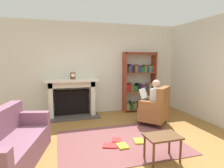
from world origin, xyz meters
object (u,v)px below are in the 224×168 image
object	(u,v)px
sofa_floral	(8,146)
side_table	(162,139)
bookshelf	(139,83)
seated_reader	(152,100)
fireplace	(72,97)
mantel_clock	(73,76)
armchair_reading	(156,108)

from	to	relation	value
sofa_floral	side_table	distance (m)	2.41
bookshelf	seated_reader	distance (m)	1.31
fireplace	side_table	xyz separation A→B (m)	(1.19, -2.85, -0.21)
mantel_clock	side_table	xyz separation A→B (m)	(1.16, -2.75, -0.82)
armchair_reading	fireplace	bearing A→B (deg)	-76.12
fireplace	armchair_reading	bearing A→B (deg)	-34.00
bookshelf	sofa_floral	size ratio (longest dim) A/B	1.01
sofa_floral	side_table	size ratio (longest dim) A/B	3.25
seated_reader	sofa_floral	size ratio (longest dim) A/B	0.63
sofa_floral	armchair_reading	bearing A→B (deg)	-58.60
fireplace	side_table	distance (m)	3.10
armchair_reading	side_table	size ratio (longest dim) A/B	1.73
mantel_clock	armchair_reading	xyz separation A→B (m)	(1.91, -1.21, -0.76)
fireplace	seated_reader	bearing A→B (deg)	-33.28
bookshelf	side_table	xyz separation A→B (m)	(-0.91, -2.88, -0.52)
seated_reader	sofa_floral	world-z (taller)	seated_reader
fireplace	seated_reader	xyz separation A→B (m)	(1.87, -1.23, 0.04)
mantel_clock	side_table	size ratio (longest dim) A/B	0.33
bookshelf	side_table	bearing A→B (deg)	-107.55
armchair_reading	sofa_floral	xyz separation A→B (m)	(-3.10, -0.99, -0.10)
bookshelf	armchair_reading	size ratio (longest dim) A/B	1.90
fireplace	bookshelf	size ratio (longest dim) A/B	0.79
mantel_clock	armchair_reading	world-z (taller)	mantel_clock
mantel_clock	sofa_floral	world-z (taller)	mantel_clock
fireplace	bookshelf	world-z (taller)	bookshelf
fireplace	armchair_reading	xyz separation A→B (m)	(1.95, -1.31, -0.15)
armchair_reading	seated_reader	size ratio (longest dim) A/B	0.85
bookshelf	seated_reader	size ratio (longest dim) A/B	1.62
mantel_clock	side_table	world-z (taller)	mantel_clock
fireplace	side_table	world-z (taller)	fireplace
bookshelf	sofa_floral	bearing A→B (deg)	-144.38
mantel_clock	bookshelf	distance (m)	2.10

